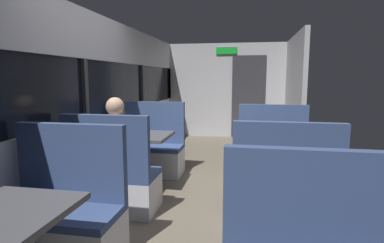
% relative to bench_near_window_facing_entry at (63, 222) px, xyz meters
% --- Properties ---
extents(ground_plane, '(3.30, 9.20, 0.02)m').
position_rel_bench_near_window_facing_entry_xyz_m(ground_plane, '(0.89, 1.39, -0.34)').
color(ground_plane, '#665B4C').
extents(carriage_window_panel_left, '(0.09, 8.48, 2.30)m').
position_rel_bench_near_window_facing_entry_xyz_m(carriage_window_panel_left, '(-0.56, 1.39, 0.78)').
color(carriage_window_panel_left, '#B2B2B7').
rests_on(carriage_window_panel_left, ground_plane).
extents(carriage_end_bulkhead, '(2.90, 0.11, 2.30)m').
position_rel_bench_near_window_facing_entry_xyz_m(carriage_end_bulkhead, '(0.95, 5.59, 0.81)').
color(carriage_end_bulkhead, '#B2B2B7').
rests_on(carriage_end_bulkhead, ground_plane).
extents(carriage_aisle_panel_right, '(0.08, 2.40, 2.30)m').
position_rel_bench_near_window_facing_entry_xyz_m(carriage_aisle_panel_right, '(2.34, 4.39, 0.82)').
color(carriage_aisle_panel_right, '#B2B2B7').
rests_on(carriage_aisle_panel_right, ground_plane).
extents(bench_near_window_facing_entry, '(0.95, 0.50, 1.10)m').
position_rel_bench_near_window_facing_entry_xyz_m(bench_near_window_facing_entry, '(0.00, 0.00, 0.00)').
color(bench_near_window_facing_entry, silver).
rests_on(bench_near_window_facing_entry, ground_plane).
extents(dining_table_mid_window, '(0.90, 0.70, 0.74)m').
position_rel_bench_near_window_facing_entry_xyz_m(dining_table_mid_window, '(0.00, 1.65, 0.31)').
color(dining_table_mid_window, '#9E9EA3').
rests_on(dining_table_mid_window, ground_plane).
extents(bench_mid_window_facing_end, '(0.95, 0.50, 1.10)m').
position_rel_bench_near_window_facing_entry_xyz_m(bench_mid_window_facing_end, '(0.00, 0.95, 0.00)').
color(bench_mid_window_facing_end, silver).
rests_on(bench_mid_window_facing_end, ground_plane).
extents(bench_mid_window_facing_entry, '(0.95, 0.50, 1.10)m').
position_rel_bench_near_window_facing_entry_xyz_m(bench_mid_window_facing_entry, '(0.00, 2.35, 0.00)').
color(bench_mid_window_facing_entry, silver).
rests_on(bench_mid_window_facing_entry, ground_plane).
extents(dining_table_rear_aisle, '(0.90, 0.70, 0.74)m').
position_rel_bench_near_window_facing_entry_xyz_m(dining_table_rear_aisle, '(1.79, 1.45, 0.31)').
color(dining_table_rear_aisle, '#9E9EA3').
rests_on(dining_table_rear_aisle, ground_plane).
extents(bench_rear_aisle_facing_end, '(0.95, 0.50, 1.10)m').
position_rel_bench_near_window_facing_entry_xyz_m(bench_rear_aisle_facing_end, '(1.79, 0.75, 0.00)').
color(bench_rear_aisle_facing_end, silver).
rests_on(bench_rear_aisle_facing_end, ground_plane).
extents(bench_rear_aisle_facing_entry, '(0.95, 0.50, 1.10)m').
position_rel_bench_near_window_facing_entry_xyz_m(bench_rear_aisle_facing_entry, '(1.79, 2.15, 0.00)').
color(bench_rear_aisle_facing_entry, silver).
rests_on(bench_rear_aisle_facing_entry, ground_plane).
extents(seated_passenger, '(0.47, 0.55, 1.26)m').
position_rel_bench_near_window_facing_entry_xyz_m(seated_passenger, '(0.00, 1.03, 0.21)').
color(seated_passenger, '#26262D').
rests_on(seated_passenger, ground_plane).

